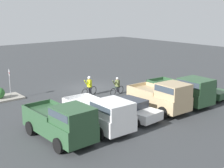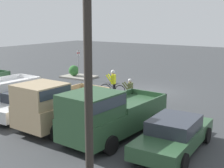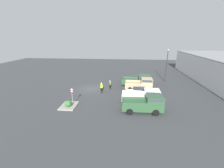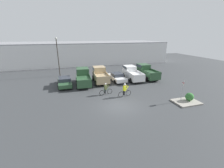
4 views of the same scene
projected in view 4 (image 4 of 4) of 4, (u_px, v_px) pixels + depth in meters
name	position (u px, v px, depth m)	size (l,w,h in m)	color
ground_plane	(119.00, 106.00, 16.41)	(80.00, 80.00, 0.00)	#383A3D
warehouse_building	(85.00, 52.00, 42.07)	(43.20, 14.39, 5.51)	silver
sedan_0	(65.00, 82.00, 22.57)	(2.16, 4.75, 1.35)	#2D5133
pickup_truck_0	(83.00, 76.00, 23.60)	(2.53, 5.71, 2.28)	#2D5133
pickup_truck_1	(100.00, 75.00, 24.52)	(2.46, 4.92, 2.33)	tan
sedan_1	(117.00, 77.00, 25.01)	(2.23, 4.47, 1.37)	white
pickup_truck_2	(132.00, 73.00, 25.99)	(2.39, 5.48, 2.13)	white
pickup_truck_3	(146.00, 71.00, 26.68)	(2.31, 5.26, 2.30)	#2D5133
cyclist_0	(125.00, 90.00, 18.62)	(1.84, 0.54, 1.77)	black
cyclist_1	(106.00, 89.00, 19.26)	(1.80, 0.54, 1.59)	black
fire_lane_sign	(183.00, 89.00, 17.03)	(0.08, 0.30, 2.59)	#9E9EA3
lamppost	(58.00, 54.00, 27.18)	(0.36, 0.36, 6.99)	#2D2823
curb_island	(186.00, 102.00, 17.19)	(2.83, 2.14, 0.15)	gray
shrub	(189.00, 97.00, 17.24)	(0.93, 0.93, 0.93)	#337033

